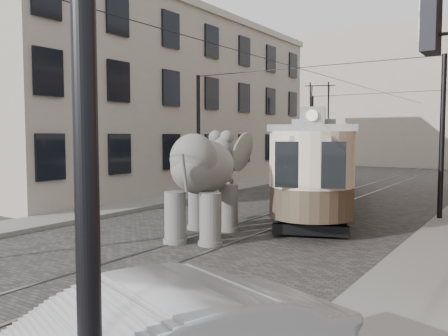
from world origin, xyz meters
The scene contains 9 objects.
ground centered at (0.00, 0.00, 0.00)m, with size 120.00×120.00×0.00m, color #43413E.
tram_rails centered at (0.00, 0.00, 0.01)m, with size 1.54×80.00×0.02m, color slate, non-canonical shape.
sidewalk_right centered at (6.00, 0.00, 0.07)m, with size 2.00×60.00×0.15m, color slate.
sidewalk_left centered at (-6.50, 0.00, 0.07)m, with size 2.00×60.00×0.15m, color slate.
stucco_building centered at (-11.00, 10.00, 5.00)m, with size 7.00×24.00×10.00m, color #9F9283.
distant_block centered at (0.00, 40.00, 7.00)m, with size 28.00×10.00×14.00m, color #9F9283.
catenary centered at (-0.20, 5.00, 3.00)m, with size 11.00×30.20×6.00m, color black, non-canonical shape.
tram centered at (0.15, 7.04, 2.66)m, with size 2.77×13.40×5.32m, color beige, non-canonical shape.
elephant centered at (-0.52, -0.64, 1.67)m, with size 3.00×5.45×3.33m, color #5C5955, non-canonical shape.
Camera 1 is at (7.88, -12.27, 3.13)m, focal length 37.58 mm.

